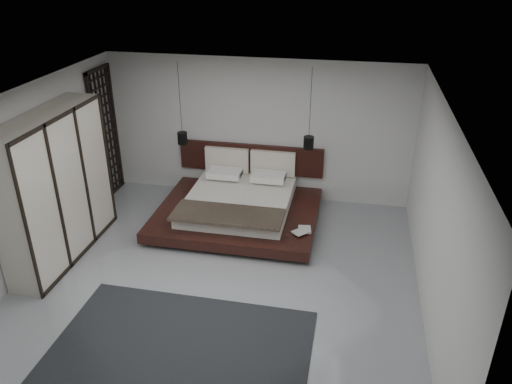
% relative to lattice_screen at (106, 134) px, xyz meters
% --- Properties ---
extents(floor, '(6.00, 6.00, 0.00)m').
position_rel_lattice_screen_xyz_m(floor, '(2.95, -2.45, -1.30)').
color(floor, gray).
rests_on(floor, ground).
extents(ceiling, '(6.00, 6.00, 0.00)m').
position_rel_lattice_screen_xyz_m(ceiling, '(2.95, -2.45, 1.50)').
color(ceiling, white).
rests_on(ceiling, wall_back).
extents(wall_back, '(6.00, 0.00, 6.00)m').
position_rel_lattice_screen_xyz_m(wall_back, '(2.95, 0.55, 0.10)').
color(wall_back, '#BCBCB9').
rests_on(wall_back, floor).
extents(wall_front, '(6.00, 0.00, 6.00)m').
position_rel_lattice_screen_xyz_m(wall_front, '(2.95, -5.45, 0.10)').
color(wall_front, '#BCBCB9').
rests_on(wall_front, floor).
extents(wall_left, '(0.00, 6.00, 6.00)m').
position_rel_lattice_screen_xyz_m(wall_left, '(-0.05, -2.45, 0.10)').
color(wall_left, '#BCBCB9').
rests_on(wall_left, floor).
extents(wall_right, '(0.00, 6.00, 6.00)m').
position_rel_lattice_screen_xyz_m(wall_right, '(5.95, -2.45, 0.10)').
color(wall_right, '#BCBCB9').
rests_on(wall_right, floor).
extents(lattice_screen, '(0.05, 0.90, 2.60)m').
position_rel_lattice_screen_xyz_m(lattice_screen, '(0.00, 0.00, 0.00)').
color(lattice_screen, black).
rests_on(lattice_screen, floor).
extents(bed, '(2.92, 2.45, 1.10)m').
position_rel_lattice_screen_xyz_m(bed, '(2.82, -0.55, -1.00)').
color(bed, black).
rests_on(bed, floor).
extents(book_lower, '(0.25, 0.31, 0.03)m').
position_rel_lattice_screen_xyz_m(book_lower, '(4.02, -1.22, -1.02)').
color(book_lower, '#99724C').
rests_on(book_lower, bed).
extents(book_upper, '(0.35, 0.35, 0.02)m').
position_rel_lattice_screen_xyz_m(book_upper, '(3.99, -1.25, -0.99)').
color(book_upper, '#99724C').
rests_on(book_upper, book_lower).
extents(pendant_left, '(0.19, 0.19, 1.56)m').
position_rel_lattice_screen_xyz_m(pendant_left, '(1.62, -0.07, 0.06)').
color(pendant_left, black).
rests_on(pendant_left, ceiling).
extents(pendant_right, '(0.19, 0.19, 1.47)m').
position_rel_lattice_screen_xyz_m(pendant_right, '(4.02, -0.07, 0.15)').
color(pendant_right, black).
rests_on(pendant_right, ceiling).
extents(wardrobe, '(0.58, 2.46, 2.41)m').
position_rel_lattice_screen_xyz_m(wardrobe, '(0.25, -2.24, -0.10)').
color(wardrobe, beige).
rests_on(wardrobe, floor).
extents(rug, '(3.30, 2.37, 0.01)m').
position_rel_lattice_screen_xyz_m(rug, '(2.86, -4.15, -1.29)').
color(rug, black).
rests_on(rug, floor).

